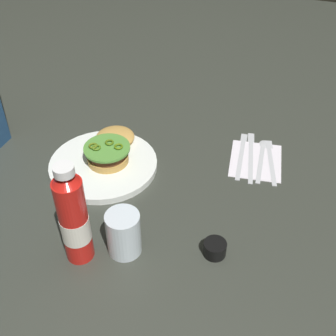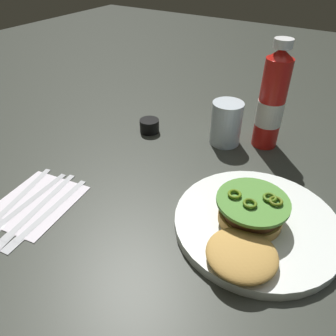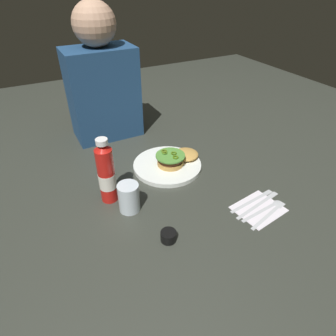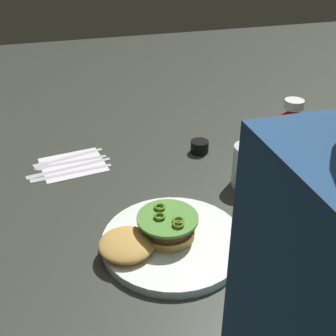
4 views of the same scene
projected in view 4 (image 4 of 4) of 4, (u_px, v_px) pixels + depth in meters
ground_plane at (170, 206)px, 0.97m from camera, size 3.00×3.00×0.00m
dinner_plate at (173, 242)px, 0.86m from camera, size 0.28×0.28×0.02m
burger_sandwich at (153, 233)px, 0.84m from camera, size 0.20×0.13×0.05m
ketchup_bottle at (285, 159)px, 0.94m from camera, size 0.06×0.06×0.24m
water_glass at (248, 166)px, 1.03m from camera, size 0.07×0.07×0.10m
condiment_cup at (200, 147)px, 1.18m from camera, size 0.05×0.05×0.03m
napkin at (73, 164)px, 1.13m from camera, size 0.18×0.15×0.00m
fork_utensil at (62, 158)px, 1.15m from camera, size 0.19×0.06×0.00m
spoon_utensil at (60, 163)px, 1.13m from camera, size 0.19×0.03×0.00m
butter_knife at (64, 168)px, 1.11m from camera, size 0.22×0.06×0.00m
steak_knife at (66, 173)px, 1.09m from camera, size 0.20×0.04×0.00m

